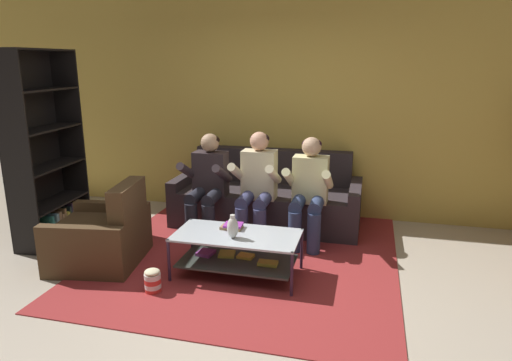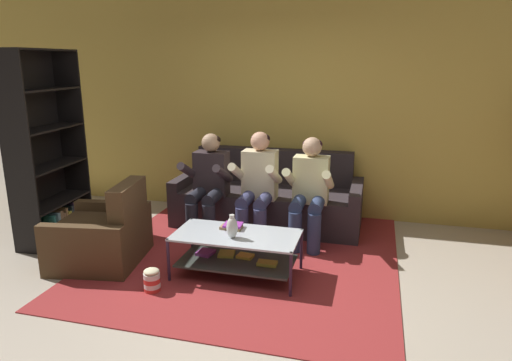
{
  "view_description": "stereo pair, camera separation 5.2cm",
  "coord_description": "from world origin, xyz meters",
  "px_view_note": "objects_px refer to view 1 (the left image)",
  "views": [
    {
      "loc": [
        1.13,
        -3.32,
        1.96
      ],
      "look_at": [
        0.07,
        0.86,
        0.83
      ],
      "focal_mm": 32.0,
      "sensor_mm": 36.0,
      "label": 1
    },
    {
      "loc": [
        1.18,
        -3.31,
        1.96
      ],
      "look_at": [
        0.07,
        0.86,
        0.83
      ],
      "focal_mm": 32.0,
      "sensor_mm": 36.0,
      "label": 2
    }
  ],
  "objects_px": {
    "person_seated_right": "(309,187)",
    "armchair": "(102,237)",
    "vase": "(233,227)",
    "person_seated_left": "(207,181)",
    "coffee_table": "(237,248)",
    "bookshelf": "(43,170)",
    "popcorn_tub": "(153,281)",
    "book_stack": "(232,226)",
    "couch": "(267,200)",
    "person_seated_middle": "(257,182)"
  },
  "relations": [
    {
      "from": "vase",
      "to": "book_stack",
      "type": "distance_m",
      "value": 0.25
    },
    {
      "from": "person_seated_middle",
      "to": "couch",
      "type": "bearing_deg",
      "value": 90.0
    },
    {
      "from": "person_seated_middle",
      "to": "armchair",
      "type": "distance_m",
      "value": 1.71
    },
    {
      "from": "coffee_table",
      "to": "armchair",
      "type": "height_order",
      "value": "armchair"
    },
    {
      "from": "popcorn_tub",
      "to": "couch",
      "type": "bearing_deg",
      "value": 73.8
    },
    {
      "from": "person_seated_middle",
      "to": "popcorn_tub",
      "type": "distance_m",
      "value": 1.64
    },
    {
      "from": "bookshelf",
      "to": "popcorn_tub",
      "type": "bearing_deg",
      "value": -26.63
    },
    {
      "from": "couch",
      "to": "vase",
      "type": "distance_m",
      "value": 1.59
    },
    {
      "from": "bookshelf",
      "to": "armchair",
      "type": "height_order",
      "value": "bookshelf"
    },
    {
      "from": "person_seated_right",
      "to": "popcorn_tub",
      "type": "bearing_deg",
      "value": -128.74
    },
    {
      "from": "popcorn_tub",
      "to": "coffee_table",
      "type": "bearing_deg",
      "value": 38.76
    },
    {
      "from": "couch",
      "to": "bookshelf",
      "type": "bearing_deg",
      "value": -153.66
    },
    {
      "from": "person_seated_right",
      "to": "bookshelf",
      "type": "xyz_separation_m",
      "value": [
        -2.85,
        -0.59,
        0.16
      ]
    },
    {
      "from": "person_seated_left",
      "to": "bookshelf",
      "type": "bearing_deg",
      "value": -160.9
    },
    {
      "from": "person_seated_left",
      "to": "armchair",
      "type": "distance_m",
      "value": 1.3
    },
    {
      "from": "person_seated_middle",
      "to": "bookshelf",
      "type": "distance_m",
      "value": 2.35
    },
    {
      "from": "couch",
      "to": "person_seated_right",
      "type": "bearing_deg",
      "value": -42.88
    },
    {
      "from": "coffee_table",
      "to": "vase",
      "type": "bearing_deg",
      "value": -93.37
    },
    {
      "from": "person_seated_left",
      "to": "vase",
      "type": "distance_m",
      "value": 1.22
    },
    {
      "from": "person_seated_left",
      "to": "coffee_table",
      "type": "bearing_deg",
      "value": -56.42
    },
    {
      "from": "person_seated_middle",
      "to": "book_stack",
      "type": "relative_size",
      "value": 5.81
    },
    {
      "from": "bookshelf",
      "to": "popcorn_tub",
      "type": "height_order",
      "value": "bookshelf"
    },
    {
      "from": "person_seated_middle",
      "to": "coffee_table",
      "type": "xyz_separation_m",
      "value": [
        0.04,
        -0.94,
        -0.39
      ]
    },
    {
      "from": "person_seated_middle",
      "to": "vase",
      "type": "relative_size",
      "value": 5.51
    },
    {
      "from": "couch",
      "to": "person_seated_left",
      "type": "bearing_deg",
      "value": -137.09
    },
    {
      "from": "couch",
      "to": "person_seated_middle",
      "type": "xyz_separation_m",
      "value": [
        -0.0,
        -0.53,
        0.37
      ]
    },
    {
      "from": "coffee_table",
      "to": "book_stack",
      "type": "xyz_separation_m",
      "value": [
        -0.08,
        0.12,
        0.17
      ]
    },
    {
      "from": "book_stack",
      "to": "armchair",
      "type": "height_order",
      "value": "armchair"
    },
    {
      "from": "person_seated_right",
      "to": "armchair",
      "type": "height_order",
      "value": "person_seated_right"
    },
    {
      "from": "vase",
      "to": "person_seated_right",
      "type": "bearing_deg",
      "value": 62.56
    },
    {
      "from": "bookshelf",
      "to": "armchair",
      "type": "xyz_separation_m",
      "value": [
        0.94,
        -0.41,
        -0.53
      ]
    },
    {
      "from": "person_seated_left",
      "to": "book_stack",
      "type": "relative_size",
      "value": 5.61
    },
    {
      "from": "person_seated_middle",
      "to": "bookshelf",
      "type": "relative_size",
      "value": 0.58
    },
    {
      "from": "person_seated_middle",
      "to": "book_stack",
      "type": "distance_m",
      "value": 0.85
    },
    {
      "from": "book_stack",
      "to": "person_seated_middle",
      "type": "bearing_deg",
      "value": 87.66
    },
    {
      "from": "person_seated_left",
      "to": "coffee_table",
      "type": "height_order",
      "value": "person_seated_left"
    },
    {
      "from": "person_seated_left",
      "to": "armchair",
      "type": "xyz_separation_m",
      "value": [
        -0.75,
        -1.0,
        -0.37
      ]
    },
    {
      "from": "coffee_table",
      "to": "person_seated_right",
      "type": "bearing_deg",
      "value": 60.39
    },
    {
      "from": "person_seated_right",
      "to": "armchair",
      "type": "xyz_separation_m",
      "value": [
        -1.91,
        -1.0,
        -0.37
      ]
    },
    {
      "from": "bookshelf",
      "to": "armchair",
      "type": "bearing_deg",
      "value": -23.61
    },
    {
      "from": "person_seated_right",
      "to": "book_stack",
      "type": "height_order",
      "value": "person_seated_right"
    },
    {
      "from": "person_seated_right",
      "to": "vase",
      "type": "bearing_deg",
      "value": -117.44
    },
    {
      "from": "couch",
      "to": "book_stack",
      "type": "bearing_deg",
      "value": -91.42
    },
    {
      "from": "vase",
      "to": "armchair",
      "type": "bearing_deg",
      "value": 178.22
    },
    {
      "from": "book_stack",
      "to": "bookshelf",
      "type": "distance_m",
      "value": 2.28
    },
    {
      "from": "coffee_table",
      "to": "couch",
      "type": "bearing_deg",
      "value": 91.73
    },
    {
      "from": "vase",
      "to": "armchair",
      "type": "xyz_separation_m",
      "value": [
        -1.37,
        0.04,
        -0.25
      ]
    },
    {
      "from": "person_seated_left",
      "to": "person_seated_middle",
      "type": "xyz_separation_m",
      "value": [
        0.58,
        0.0,
        0.02
      ]
    },
    {
      "from": "person_seated_middle",
      "to": "person_seated_right",
      "type": "bearing_deg",
      "value": -0.33
    },
    {
      "from": "couch",
      "to": "vase",
      "type": "relative_size",
      "value": 10.28
    }
  ]
}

